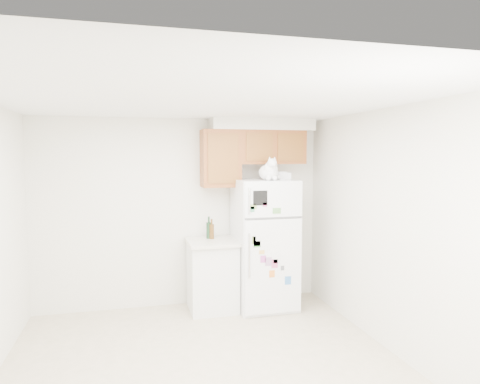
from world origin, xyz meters
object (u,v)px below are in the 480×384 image
object	(u,v)px
refrigerator	(265,244)
cat	(269,171)
bottle_green	(209,227)
bottle_amber	(212,229)
storage_box_front	(286,176)
base_counter	(212,275)
storage_box_back	(279,175)

from	to	relation	value
refrigerator	cat	xyz separation A→B (m)	(0.02, -0.12, 0.96)
refrigerator	bottle_green	size ratio (longest dim) A/B	5.83
bottle_green	bottle_amber	world-z (taller)	bottle_green
refrigerator	storage_box_front	distance (m)	0.94
base_counter	storage_box_back	world-z (taller)	storage_box_back
cat	storage_box_front	xyz separation A→B (m)	(0.26, 0.11, -0.07)
base_counter	cat	size ratio (longest dim) A/B	2.12
storage_box_front	bottle_green	distance (m)	1.22
storage_box_front	bottle_green	world-z (taller)	storage_box_front
base_counter	storage_box_back	bearing A→B (deg)	-1.14
storage_box_front	cat	bearing A→B (deg)	-134.10
cat	bottle_green	world-z (taller)	cat
base_counter	storage_box_back	distance (m)	1.58
storage_box_back	bottle_green	size ratio (longest dim) A/B	0.62
storage_box_front	refrigerator	bearing A→B (deg)	-159.88
storage_box_back	cat	bearing A→B (deg)	-124.80
bottle_green	base_counter	bearing A→B (deg)	-81.64
refrigerator	base_counter	xyz separation A→B (m)	(-0.69, 0.07, -0.39)
storage_box_front	base_counter	bearing A→B (deg)	-161.86
cat	storage_box_back	xyz separation A→B (m)	(0.20, 0.18, -0.06)
refrigerator	storage_box_back	xyz separation A→B (m)	(0.22, 0.06, 0.90)
cat	storage_box_front	bearing A→B (deg)	22.47
storage_box_back	bottle_amber	bearing A→B (deg)	-174.16
base_counter	cat	distance (m)	1.54
storage_box_front	storage_box_back	bearing A→B (deg)	154.53
cat	storage_box_back	world-z (taller)	cat
refrigerator	base_counter	bearing A→B (deg)	173.91
base_counter	bottle_green	distance (m)	0.62
base_counter	bottle_amber	size ratio (longest dim) A/B	3.48
cat	storage_box_back	distance (m)	0.27
bottle_green	storage_box_front	bearing A→B (deg)	-12.37
cat	storage_box_back	bearing A→B (deg)	42.24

